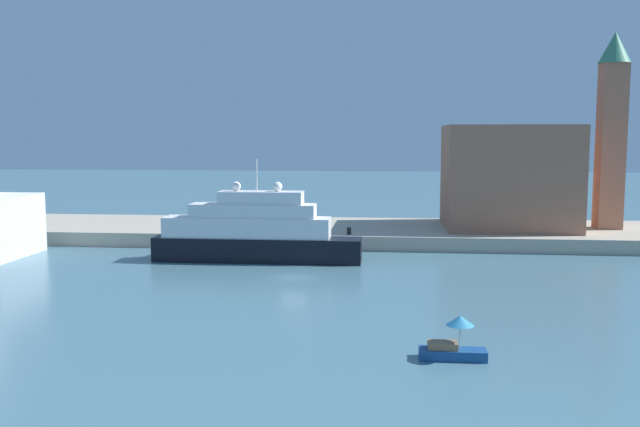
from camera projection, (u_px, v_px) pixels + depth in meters
name	position (u px, v px, depth m)	size (l,w,h in m)	color
ground	(294.00, 278.00, 67.06)	(400.00, 400.00, 0.00)	slate
quay_dock	(320.00, 232.00, 92.26)	(110.00, 19.18, 1.76)	#ADA38E
large_yacht	(254.00, 233.00, 75.58)	(22.67, 3.67, 11.14)	black
small_motorboat	(453.00, 343.00, 42.60)	(4.11, 1.72, 2.75)	navy
work_barge	(179.00, 253.00, 79.11)	(5.96, 1.52, 0.72)	silver
harbor_building	(508.00, 176.00, 90.21)	(16.15, 15.22, 13.19)	#9E664C
bell_tower	(612.00, 123.00, 87.96)	(3.99, 3.99, 24.78)	#9E664C
parked_car	(215.00, 224.00, 88.98)	(4.24, 1.79, 1.34)	black
person_figure	(262.00, 221.00, 90.21)	(0.36, 0.36, 1.69)	#4C4C4C
mooring_bollard	(349.00, 231.00, 83.90)	(0.54, 0.54, 0.87)	black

